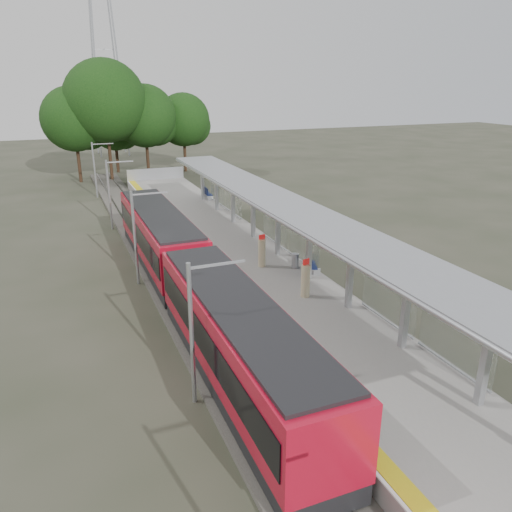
{
  "coord_description": "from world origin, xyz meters",
  "views": [
    {
      "loc": [
        -10.02,
        -8.09,
        11.1
      ],
      "look_at": [
        -0.69,
        14.87,
        2.3
      ],
      "focal_mm": 35.0,
      "sensor_mm": 36.0,
      "label": 1
    }
  ],
  "objects_px": {
    "bench_far": "(207,193)",
    "info_pillar_far": "(262,253)",
    "info_pillar_near": "(305,280)",
    "bench_mid": "(311,264)",
    "train": "(190,275)",
    "litter_bin": "(295,261)"
  },
  "relations": [
    {
      "from": "bench_far",
      "to": "info_pillar_far",
      "type": "xyz_separation_m",
      "value": [
        -2.05,
        -17.54,
        0.26
      ]
    },
    {
      "from": "bench_far",
      "to": "info_pillar_near",
      "type": "height_order",
      "value": "info_pillar_near"
    },
    {
      "from": "bench_mid",
      "to": "bench_far",
      "type": "relative_size",
      "value": 0.89
    },
    {
      "from": "train",
      "to": "litter_bin",
      "type": "height_order",
      "value": "train"
    },
    {
      "from": "bench_mid",
      "to": "train",
      "type": "bearing_deg",
      "value": -155.2
    },
    {
      "from": "train",
      "to": "bench_far",
      "type": "xyz_separation_m",
      "value": [
        6.89,
        19.91,
        -0.49
      ]
    },
    {
      "from": "bench_far",
      "to": "litter_bin",
      "type": "relative_size",
      "value": 1.9
    },
    {
      "from": "bench_far",
      "to": "info_pillar_far",
      "type": "height_order",
      "value": "info_pillar_far"
    },
    {
      "from": "bench_far",
      "to": "litter_bin",
      "type": "distance_m",
      "value": 18.48
    },
    {
      "from": "bench_mid",
      "to": "info_pillar_near",
      "type": "relative_size",
      "value": 0.72
    },
    {
      "from": "train",
      "to": "info_pillar_far",
      "type": "bearing_deg",
      "value": 26.13
    },
    {
      "from": "litter_bin",
      "to": "bench_far",
      "type": "bearing_deg",
      "value": 88.78
    },
    {
      "from": "train",
      "to": "bench_mid",
      "type": "relative_size",
      "value": 19.47
    },
    {
      "from": "bench_far",
      "to": "litter_bin",
      "type": "height_order",
      "value": "bench_far"
    },
    {
      "from": "bench_mid",
      "to": "info_pillar_near",
      "type": "xyz_separation_m",
      "value": [
        -1.82,
        -2.81,
        0.36
      ]
    },
    {
      "from": "train",
      "to": "bench_far",
      "type": "bearing_deg",
      "value": 70.92
    },
    {
      "from": "info_pillar_far",
      "to": "litter_bin",
      "type": "bearing_deg",
      "value": -38.23
    },
    {
      "from": "info_pillar_far",
      "to": "litter_bin",
      "type": "height_order",
      "value": "info_pillar_far"
    },
    {
      "from": "info_pillar_near",
      "to": "litter_bin",
      "type": "bearing_deg",
      "value": 53.09
    },
    {
      "from": "bench_far",
      "to": "info_pillar_far",
      "type": "distance_m",
      "value": 17.66
    },
    {
      "from": "bench_mid",
      "to": "litter_bin",
      "type": "relative_size",
      "value": 1.69
    },
    {
      "from": "train",
      "to": "litter_bin",
      "type": "bearing_deg",
      "value": 12.5
    }
  ]
}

